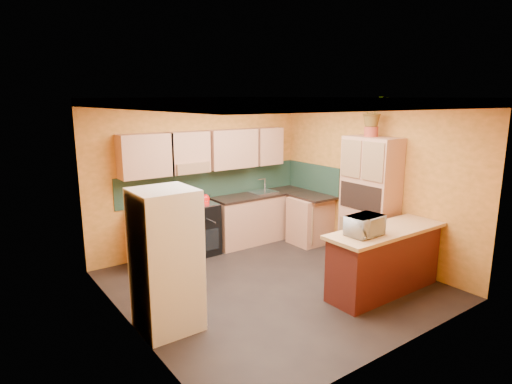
% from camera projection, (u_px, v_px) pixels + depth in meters
% --- Properties ---
extents(room_shell, '(4.24, 4.24, 2.72)m').
position_uv_depth(room_shell, '(263.00, 142.00, 6.11)').
color(room_shell, black).
rests_on(room_shell, ground).
extents(base_cabinets_back, '(3.65, 0.60, 0.88)m').
position_uv_depth(base_cabinets_back, '(229.00, 224.00, 7.88)').
color(base_cabinets_back, tan).
rests_on(base_cabinets_back, ground).
extents(countertop_back, '(3.65, 0.62, 0.04)m').
position_uv_depth(countertop_back, '(229.00, 199.00, 7.78)').
color(countertop_back, black).
rests_on(countertop_back, base_cabinets_back).
extents(stove, '(0.58, 0.58, 0.91)m').
position_uv_depth(stove, '(199.00, 229.00, 7.52)').
color(stove, black).
rests_on(stove, ground).
extents(kettle, '(0.22, 0.22, 0.18)m').
position_uv_depth(kettle, '(205.00, 198.00, 7.42)').
color(kettle, red).
rests_on(kettle, stove).
extents(sink, '(0.48, 0.40, 0.03)m').
position_uv_depth(sink, '(263.00, 192.00, 8.22)').
color(sink, silver).
rests_on(sink, countertop_back).
extents(base_cabinets_right, '(0.60, 0.80, 0.88)m').
position_uv_depth(base_cabinets_right, '(312.00, 220.00, 8.12)').
color(base_cabinets_right, tan).
rests_on(base_cabinets_right, ground).
extents(countertop_right, '(0.62, 0.80, 0.04)m').
position_uv_depth(countertop_right, '(313.00, 196.00, 8.02)').
color(countertop_right, black).
rests_on(countertop_right, base_cabinets_right).
extents(fridge, '(0.68, 0.66, 1.70)m').
position_uv_depth(fridge, '(166.00, 260.00, 4.97)').
color(fridge, white).
rests_on(fridge, ground).
extents(pantry, '(0.48, 0.90, 2.10)m').
position_uv_depth(pantry, '(370.00, 201.00, 7.00)').
color(pantry, tan).
rests_on(pantry, ground).
extents(fern_pot, '(0.22, 0.22, 0.16)m').
position_uv_depth(fern_pot, '(371.00, 132.00, 6.79)').
color(fern_pot, '#973724').
rests_on(fern_pot, pantry).
extents(fern, '(0.42, 0.36, 0.47)m').
position_uv_depth(fern, '(372.00, 112.00, 6.73)').
color(fern, tan).
rests_on(fern, fern_pot).
extents(breakfast_bar, '(1.80, 0.55, 0.88)m').
position_uv_depth(breakfast_bar, '(384.00, 262.00, 6.01)').
color(breakfast_bar, '#501213').
rests_on(breakfast_bar, ground).
extents(bar_top, '(1.90, 0.65, 0.05)m').
position_uv_depth(bar_top, '(387.00, 231.00, 5.91)').
color(bar_top, tan).
rests_on(bar_top, breakfast_bar).
extents(microwave, '(0.50, 0.36, 0.27)m').
position_uv_depth(microwave, '(365.00, 225.00, 5.61)').
color(microwave, white).
rests_on(microwave, bar_top).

